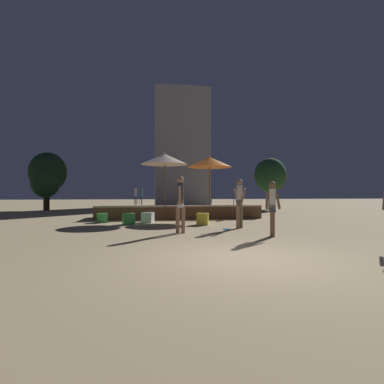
{
  "coord_description": "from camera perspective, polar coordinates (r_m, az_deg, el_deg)",
  "views": [
    {
      "loc": [
        -1.94,
        -5.89,
        1.33
      ],
      "look_at": [
        0.0,
        7.23,
        1.38
      ],
      "focal_mm": 28.0,
      "sensor_mm": 36.0,
      "label": 1
    }
  ],
  "objects": [
    {
      "name": "distant_building",
      "position": [
        33.12,
        -1.96,
        8.42
      ],
      "size": [
        5.83,
        3.33,
        12.62
      ],
      "color": "gray",
      "rests_on": "ground"
    },
    {
      "name": "person_2",
      "position": [
        10.02,
        -2.22,
        -1.73
      ],
      "size": [
        0.31,
        0.58,
        1.9
      ],
      "rotation": [
        0.0,
        0.0,
        2.88
      ],
      "color": "#997051",
      "rests_on": "ground"
    },
    {
      "name": "cube_seat_3",
      "position": [
        13.82,
        -8.42,
        -4.81
      ],
      "size": [
        0.61,
        0.61,
        0.45
      ],
      "rotation": [
        0.0,
        0.0,
        -0.33
      ],
      "color": "white",
      "rests_on": "ground"
    },
    {
      "name": "background_tree_1",
      "position": [
        25.44,
        -26.15,
        1.57
      ],
      "size": [
        2.09,
        2.09,
        3.28
      ],
      "color": "#3D2B1C",
      "rests_on": "ground"
    },
    {
      "name": "person_1",
      "position": [
        11.52,
        9.02,
        -1.66
      ],
      "size": [
        0.38,
        0.55,
        1.86
      ],
      "rotation": [
        0.0,
        0.0,
        0.54
      ],
      "color": "#997051",
      "rests_on": "ground"
    },
    {
      "name": "cube_seat_0",
      "position": [
        14.23,
        -16.74,
        -4.74
      ],
      "size": [
        0.49,
        0.49,
        0.42
      ],
      "rotation": [
        0.0,
        0.0,
        0.11
      ],
      "color": "#4CC651",
      "rests_on": "ground"
    },
    {
      "name": "patio_umbrella_0",
      "position": [
        15.03,
        -5.24,
        6.23
      ],
      "size": [
        2.32,
        2.32,
        3.37
      ],
      "color": "brown",
      "rests_on": "ground"
    },
    {
      "name": "frisbee_disc",
      "position": [
        11.03,
        6.64,
        -7.07
      ],
      "size": [
        0.26,
        0.26,
        0.03
      ],
      "color": "#33B2D8",
      "rests_on": "ground"
    },
    {
      "name": "cube_seat_2",
      "position": [
        12.66,
        2.04,
        -5.15
      ],
      "size": [
        0.59,
        0.59,
        0.49
      ],
      "rotation": [
        0.0,
        0.0,
        -0.3
      ],
      "color": "yellow",
      "rests_on": "ground"
    },
    {
      "name": "bistro_chair_2",
      "position": [
        16.88,
        -10.5,
        -0.5
      ],
      "size": [
        0.46,
        0.46,
        0.9
      ],
      "rotation": [
        0.0,
        0.0,
        1.09
      ],
      "color": "#47474C",
      "rests_on": "wooden_deck"
    },
    {
      "name": "ground_plane",
      "position": [
        6.34,
        9.84,
        -12.35
      ],
      "size": [
        120.0,
        120.0,
        0.0
      ],
      "primitive_type": "plane",
      "color": "tan"
    },
    {
      "name": "wooden_deck",
      "position": [
        16.4,
        -2.63,
        -3.78
      ],
      "size": [
        8.58,
        2.49,
        0.7
      ],
      "color": "brown",
      "rests_on": "ground"
    },
    {
      "name": "bistro_chair_3",
      "position": [
        16.36,
        8.8,
        -0.51
      ],
      "size": [
        0.42,
        0.42,
        0.9
      ],
      "rotation": [
        0.0,
        0.0,
        4.47
      ],
      "color": "#2D3338",
      "rests_on": "wooden_deck"
    },
    {
      "name": "background_tree_2",
      "position": [
        26.16,
        -25.77,
        3.39
      ],
      "size": [
        2.82,
        2.82,
        4.53
      ],
      "color": "#3D2B1C",
      "rests_on": "ground"
    },
    {
      "name": "background_tree_0",
      "position": [
        25.64,
        14.67,
        3.06
      ],
      "size": [
        2.61,
        2.61,
        4.24
      ],
      "color": "#3D2B1C",
      "rests_on": "ground"
    },
    {
      "name": "bistro_chair_1",
      "position": [
        15.78,
        -9.78,
        -0.52
      ],
      "size": [
        0.4,
        0.4,
        0.9
      ],
      "rotation": [
        0.0,
        0.0,
        4.64
      ],
      "color": "#1E4C47",
      "rests_on": "wooden_deck"
    },
    {
      "name": "cube_seat_1",
      "position": [
        13.06,
        -11.95,
        -5.03
      ],
      "size": [
        0.57,
        0.57,
        0.47
      ],
      "rotation": [
        0.0,
        0.0,
        0.25
      ],
      "color": "#4CC651",
      "rests_on": "ground"
    },
    {
      "name": "patio_umbrella_1",
      "position": [
        15.57,
        3.37,
        5.67
      ],
      "size": [
        2.32,
        2.32,
        3.28
      ],
      "color": "brown",
      "rests_on": "ground"
    },
    {
      "name": "bistro_chair_0",
      "position": [
        16.72,
        3.51,
        -0.51
      ],
      "size": [
        0.41,
        0.41,
        0.9
      ],
      "rotation": [
        0.0,
        0.0,
        4.54
      ],
      "color": "#1E4C47",
      "rests_on": "wooden_deck"
    },
    {
      "name": "person_0",
      "position": [
        9.52,
        15.07,
        -2.76
      ],
      "size": [
        0.46,
        0.29,
        1.69
      ],
      "rotation": [
        0.0,
        0.0,
        1.24
      ],
      "color": "brown",
      "rests_on": "ground"
    }
  ]
}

